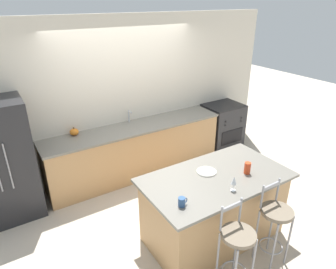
{
  "coord_description": "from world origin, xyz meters",
  "views": [
    {
      "loc": [
        -2.02,
        -3.9,
        2.92
      ],
      "look_at": [
        0.05,
        -0.61,
        1.13
      ],
      "focal_mm": 32.0,
      "sensor_mm": 36.0,
      "label": 1
    }
  ],
  "objects_px": {
    "refrigerator": "(1,162)",
    "dinner_plate": "(207,171)",
    "bar_stool_near": "(237,244)",
    "pumpkin_decoration": "(74,132)",
    "bar_stool_far": "(275,220)",
    "wine_glass": "(234,181)",
    "coffee_mug": "(182,202)",
    "oven_range": "(222,126)",
    "tumbler_cup": "(247,168)"
  },
  "relations": [
    {
      "from": "wine_glass",
      "to": "tumbler_cup",
      "type": "relative_size",
      "value": 1.23
    },
    {
      "from": "oven_range",
      "to": "coffee_mug",
      "type": "bearing_deg",
      "value": -139.25
    },
    {
      "from": "dinner_plate",
      "to": "coffee_mug",
      "type": "xyz_separation_m",
      "value": [
        -0.64,
        -0.38,
        0.04
      ]
    },
    {
      "from": "oven_range",
      "to": "bar_stool_far",
      "type": "xyz_separation_m",
      "value": [
        -1.56,
        -2.64,
        0.14
      ]
    },
    {
      "from": "refrigerator",
      "to": "bar_stool_far",
      "type": "relative_size",
      "value": 1.64
    },
    {
      "from": "bar_stool_near",
      "to": "bar_stool_far",
      "type": "distance_m",
      "value": 0.63
    },
    {
      "from": "pumpkin_decoration",
      "to": "coffee_mug",
      "type": "bearing_deg",
      "value": -79.88
    },
    {
      "from": "wine_glass",
      "to": "coffee_mug",
      "type": "relative_size",
      "value": 1.66
    },
    {
      "from": "bar_stool_near",
      "to": "pumpkin_decoration",
      "type": "xyz_separation_m",
      "value": [
        -0.79,
        2.87,
        0.37
      ]
    },
    {
      "from": "bar_stool_near",
      "to": "coffee_mug",
      "type": "relative_size",
      "value": 9.58
    },
    {
      "from": "dinner_plate",
      "to": "wine_glass",
      "type": "xyz_separation_m",
      "value": [
        0.0,
        -0.47,
        0.12
      ]
    },
    {
      "from": "oven_range",
      "to": "bar_stool_near",
      "type": "height_order",
      "value": "bar_stool_near"
    },
    {
      "from": "coffee_mug",
      "to": "pumpkin_decoration",
      "type": "relative_size",
      "value": 0.79
    },
    {
      "from": "wine_glass",
      "to": "pumpkin_decoration",
      "type": "distance_m",
      "value": 2.7
    },
    {
      "from": "refrigerator",
      "to": "tumbler_cup",
      "type": "xyz_separation_m",
      "value": [
        2.56,
        -2.07,
        0.14
      ]
    },
    {
      "from": "bar_stool_far",
      "to": "tumbler_cup",
      "type": "bearing_deg",
      "value": 84.0
    },
    {
      "from": "dinner_plate",
      "to": "pumpkin_decoration",
      "type": "distance_m",
      "value": 2.27
    },
    {
      "from": "oven_range",
      "to": "refrigerator",
      "type": "bearing_deg",
      "value": -179.54
    },
    {
      "from": "bar_stool_near",
      "to": "bar_stool_far",
      "type": "bearing_deg",
      "value": 3.03
    },
    {
      "from": "dinner_plate",
      "to": "tumbler_cup",
      "type": "bearing_deg",
      "value": -35.58
    },
    {
      "from": "refrigerator",
      "to": "oven_range",
      "type": "relative_size",
      "value": 1.85
    },
    {
      "from": "bar_stool_far",
      "to": "tumbler_cup",
      "type": "relative_size",
      "value": 7.07
    },
    {
      "from": "wine_glass",
      "to": "refrigerator",
      "type": "bearing_deg",
      "value": 133.81
    },
    {
      "from": "coffee_mug",
      "to": "oven_range",
      "type": "bearing_deg",
      "value": 40.75
    },
    {
      "from": "wine_glass",
      "to": "dinner_plate",
      "type": "bearing_deg",
      "value": 90.57
    },
    {
      "from": "refrigerator",
      "to": "coffee_mug",
      "type": "distance_m",
      "value": 2.64
    },
    {
      "from": "bar_stool_near",
      "to": "coffee_mug",
      "type": "xyz_separation_m",
      "value": [
        -0.36,
        0.48,
        0.37
      ]
    },
    {
      "from": "bar_stool_far",
      "to": "wine_glass",
      "type": "bearing_deg",
      "value": 133.37
    },
    {
      "from": "dinner_plate",
      "to": "tumbler_cup",
      "type": "height_order",
      "value": "tumbler_cup"
    },
    {
      "from": "coffee_mug",
      "to": "pumpkin_decoration",
      "type": "xyz_separation_m",
      "value": [
        -0.43,
        2.39,
        -0.01
      ]
    },
    {
      "from": "bar_stool_near",
      "to": "pumpkin_decoration",
      "type": "bearing_deg",
      "value": 105.42
    },
    {
      "from": "refrigerator",
      "to": "wine_glass",
      "type": "relative_size",
      "value": 9.42
    },
    {
      "from": "bar_stool_near",
      "to": "wine_glass",
      "type": "height_order",
      "value": "wine_glass"
    },
    {
      "from": "refrigerator",
      "to": "wine_glass",
      "type": "distance_m",
      "value": 3.12
    },
    {
      "from": "oven_range",
      "to": "coffee_mug",
      "type": "distance_m",
      "value": 3.41
    },
    {
      "from": "dinner_plate",
      "to": "tumbler_cup",
      "type": "relative_size",
      "value": 1.69
    },
    {
      "from": "bar_stool_far",
      "to": "coffee_mug",
      "type": "bearing_deg",
      "value": 155.75
    },
    {
      "from": "tumbler_cup",
      "to": "coffee_mug",
      "type": "bearing_deg",
      "value": -174.84
    },
    {
      "from": "bar_stool_near",
      "to": "oven_range",
      "type": "bearing_deg",
      "value": 50.75
    },
    {
      "from": "pumpkin_decoration",
      "to": "bar_stool_far",
      "type": "bearing_deg",
      "value": -63.48
    },
    {
      "from": "bar_stool_near",
      "to": "pumpkin_decoration",
      "type": "distance_m",
      "value": 3.0
    },
    {
      "from": "wine_glass",
      "to": "coffee_mug",
      "type": "distance_m",
      "value": 0.66
    },
    {
      "from": "bar_stool_far",
      "to": "pumpkin_decoration",
      "type": "bearing_deg",
      "value": 116.52
    },
    {
      "from": "tumbler_cup",
      "to": "pumpkin_decoration",
      "type": "xyz_separation_m",
      "value": [
        -1.47,
        2.3,
        -0.03
      ]
    },
    {
      "from": "tumbler_cup",
      "to": "bar_stool_near",
      "type": "bearing_deg",
      "value": -139.93
    },
    {
      "from": "dinner_plate",
      "to": "coffee_mug",
      "type": "distance_m",
      "value": 0.75
    },
    {
      "from": "tumbler_cup",
      "to": "dinner_plate",
      "type": "bearing_deg",
      "value": 144.42
    },
    {
      "from": "coffee_mug",
      "to": "tumbler_cup",
      "type": "bearing_deg",
      "value": 5.16
    },
    {
      "from": "refrigerator",
      "to": "dinner_plate",
      "type": "bearing_deg",
      "value": -39.62
    },
    {
      "from": "dinner_plate",
      "to": "tumbler_cup",
      "type": "distance_m",
      "value": 0.5
    }
  ]
}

